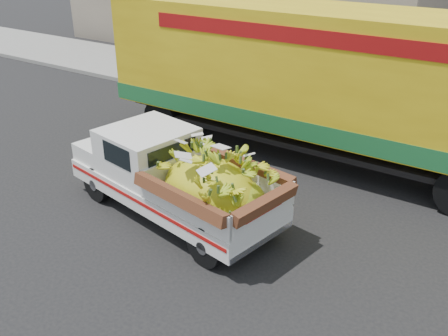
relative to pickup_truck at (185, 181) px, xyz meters
The scene contains 5 objects.
ground 1.13m from the pickup_truck, 81.59° to the left, with size 100.00×100.00×0.00m, color black.
curb 6.82m from the pickup_truck, 89.18° to the left, with size 60.00×0.25×0.15m, color gray.
sidewalk 8.90m from the pickup_truck, 89.37° to the left, with size 60.00×4.00×0.14m, color gray.
pickup_truck is the anchor object (origin of this frame).
semi_trailer 4.62m from the pickup_truck, 75.20° to the left, with size 12.00×2.57×3.80m.
Camera 1 is at (5.46, -7.54, 5.46)m, focal length 40.00 mm.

